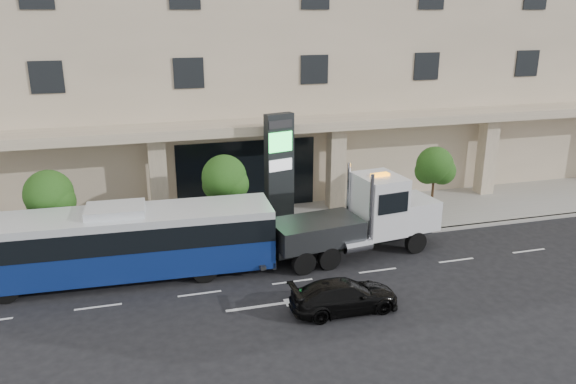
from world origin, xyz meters
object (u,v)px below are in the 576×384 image
tow_truck (363,219)px  signage_pylon (279,170)px  city_bus (118,242)px  black_sedan (344,296)px

tow_truck → signage_pylon: (-3.00, 4.17, 1.47)m
city_bus → black_sedan: bearing=-29.3°
city_bus → signage_pylon: size_ratio=2.20×
black_sedan → signage_pylon: (-0.20, 9.06, 2.61)m
tow_truck → signage_pylon: bearing=118.4°
city_bus → black_sedan: city_bus is taller
signage_pylon → tow_truck: bearing=-68.4°
city_bus → black_sedan: (8.37, -5.19, -1.08)m
tow_truck → black_sedan: bearing=-127.0°
tow_truck → city_bus: bearing=171.2°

